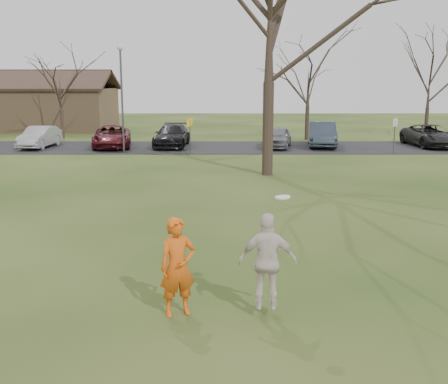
{
  "coord_description": "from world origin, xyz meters",
  "views": [
    {
      "loc": [
        0.0,
        -9.54,
        4.36
      ],
      "look_at": [
        0.0,
        4.0,
        1.5
      ],
      "focal_mm": 43.16,
      "sensor_mm": 36.0,
      "label": 1
    }
  ],
  "objects": [
    {
      "name": "sign_white",
      "position": [
        10.0,
        22.0,
        1.45
      ],
      "size": [
        0.35,
        0.35,
        2.08
      ],
      "color": "#47474C",
      "rests_on": "ground"
    },
    {
      "name": "lamp_post",
      "position": [
        -6.0,
        22.5,
        3.97
      ],
      "size": [
        0.34,
        0.34,
        6.27
      ],
      "color": "#47474C",
      "rests_on": "ground"
    },
    {
      "name": "catching_play",
      "position": [
        0.8,
        -0.19,
        1.09
      ],
      "size": [
        1.08,
        0.5,
        2.15
      ],
      "color": "silver",
      "rests_on": "ground"
    },
    {
      "name": "big_tree",
      "position": [
        2.0,
        15.0,
        7.0
      ],
      "size": [
        9.0,
        9.0,
        14.0
      ],
      "primitive_type": null,
      "color": "#352821",
      "rests_on": "ground"
    },
    {
      "name": "car_3",
      "position": [
        -3.37,
        25.26,
        0.74
      ],
      "size": [
        2.24,
        4.96,
        1.41
      ],
      "primitive_type": "imported",
      "rotation": [
        0.0,
        0.0,
        -0.05
      ],
      "color": "black",
      "rests_on": "parking_strip"
    },
    {
      "name": "car_6",
      "position": [
        13.37,
        25.31,
        0.74
      ],
      "size": [
        2.71,
        5.2,
        1.4
      ],
      "primitive_type": "imported",
      "rotation": [
        0.0,
        0.0,
        0.08
      ],
      "color": "black",
      "rests_on": "parking_strip"
    },
    {
      "name": "parking_strip",
      "position": [
        0.0,
        25.0,
        0.02
      ],
      "size": [
        62.0,
        6.5,
        0.04
      ],
      "primitive_type": "cube",
      "color": "black",
      "rests_on": "ground"
    },
    {
      "name": "car_5",
      "position": [
        6.36,
        25.34,
        0.83
      ],
      "size": [
        2.25,
        4.97,
        1.58
      ],
      "primitive_type": "imported",
      "rotation": [
        0.0,
        0.0,
        -0.12
      ],
      "color": "#2C3743",
      "rests_on": "parking_strip"
    },
    {
      "name": "sign_yellow",
      "position": [
        -2.0,
        22.0,
        1.45
      ],
      "size": [
        0.35,
        0.35,
        2.08
      ],
      "color": "#47474C",
      "rests_on": "ground"
    },
    {
      "name": "ground",
      "position": [
        0.0,
        0.0,
        0.0
      ],
      "size": [
        120.0,
        120.0,
        0.0
      ],
      "primitive_type": "plane",
      "color": "#1E380F",
      "rests_on": "ground"
    },
    {
      "name": "car_1",
      "position": [
        -11.76,
        24.7,
        0.71
      ],
      "size": [
        1.76,
        4.19,
        1.35
      ],
      "primitive_type": "imported",
      "rotation": [
        0.0,
        0.0,
        -0.08
      ],
      "color": "#A1A1A6",
      "rests_on": "parking_strip"
    },
    {
      "name": "car_4",
      "position": [
        3.4,
        24.69,
        0.7
      ],
      "size": [
        2.33,
        4.13,
        1.33
      ],
      "primitive_type": "imported",
      "rotation": [
        0.0,
        0.0,
        -0.21
      ],
      "color": "gray",
      "rests_on": "parking_strip"
    },
    {
      "name": "player_defender",
      "position": [
        -0.86,
        -0.07,
        0.94
      ],
      "size": [
        0.8,
        0.66,
        1.87
      ],
      "primitive_type": "imported",
      "rotation": [
        0.0,
        0.0,
        0.35
      ],
      "color": "#DE5812",
      "rests_on": "ground"
    },
    {
      "name": "small_tree_row",
      "position": [
        4.38,
        30.06,
        3.89
      ],
      "size": [
        55.0,
        5.9,
        8.5
      ],
      "color": "#352821",
      "rests_on": "ground"
    },
    {
      "name": "car_2",
      "position": [
        -7.18,
        24.85,
        0.73
      ],
      "size": [
        3.0,
        5.22,
        1.37
      ],
      "primitive_type": "imported",
      "rotation": [
        0.0,
        0.0,
        0.15
      ],
      "color": "#50131A",
      "rests_on": "parking_strip"
    }
  ]
}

